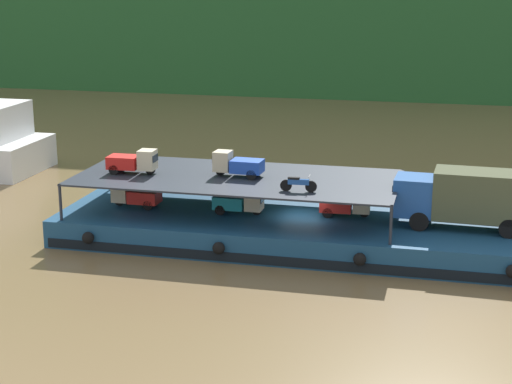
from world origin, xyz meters
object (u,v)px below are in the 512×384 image
covered_lorry (466,197)px  mini_truck_lower_aft (239,202)px  mini_truck_lower_mid (346,204)px  mini_truck_lower_stern (135,195)px  mini_truck_upper_mid (237,164)px  motorcycle_upper_port (298,183)px  cargo_barge (304,229)px  mini_truck_upper_stern (133,161)px

covered_lorry → mini_truck_lower_aft: 12.09m
mini_truck_lower_mid → mini_truck_lower_stern: bearing=-175.5°
mini_truck_lower_aft → mini_truck_lower_mid: (5.78, 0.91, 0.00)m
covered_lorry → mini_truck_upper_mid: (-12.27, 0.33, 1.00)m
mini_truck_upper_mid → motorcycle_upper_port: (3.87, -2.40, -0.26)m
cargo_barge → mini_truck_lower_stern: (-9.68, -0.36, 1.44)m
mini_truck_lower_stern → motorcycle_upper_port: (9.76, -1.96, 1.74)m
cargo_barge → mini_truck_lower_aft: bearing=-174.9°
covered_lorry → motorcycle_upper_port: 8.68m
mini_truck_lower_aft → motorcycle_upper_port: size_ratio=1.45×
mini_truck_upper_stern → mini_truck_lower_mid: bearing=5.7°
cargo_barge → mini_truck_upper_stern: (-9.63, -0.59, 3.44)m
motorcycle_upper_port → covered_lorry: bearing=13.9°
mini_truck_upper_stern → mini_truck_upper_mid: size_ratio=0.99×
cargo_barge → mini_truck_lower_aft: 3.87m
covered_lorry → mini_truck_upper_mid: size_ratio=2.84×
mini_truck_lower_stern → mini_truck_upper_mid: (5.89, 0.44, 2.00)m
mini_truck_lower_stern → mini_truck_lower_aft: size_ratio=1.00×
mini_truck_lower_stern → mini_truck_lower_aft: 6.11m
motorcycle_upper_port → mini_truck_lower_mid: bearing=53.7°
cargo_barge → covered_lorry: 8.82m
mini_truck_upper_stern → motorcycle_upper_port: 9.86m
covered_lorry → mini_truck_lower_stern: 18.18m
mini_truck_upper_mid → motorcycle_upper_port: mini_truck_upper_mid is taller
mini_truck_lower_mid → mini_truck_upper_mid: (-6.00, -0.50, 2.00)m
mini_truck_upper_mid → cargo_barge: bearing=-1.3°
mini_truck_lower_aft → motorcycle_upper_port: 4.51m
mini_truck_lower_mid → mini_truck_upper_stern: 12.06m
mini_truck_lower_mid → mini_truck_upper_mid: bearing=-175.3°
mini_truck_lower_stern → mini_truck_upper_mid: 6.23m
mini_truck_lower_aft → mini_truck_lower_mid: 5.85m
mini_truck_lower_stern → mini_truck_upper_mid: size_ratio=0.99×
mini_truck_lower_aft → cargo_barge: bearing=5.1°
mini_truck_lower_aft → mini_truck_upper_mid: (-0.22, 0.41, 2.00)m
mini_truck_upper_stern → motorcycle_upper_port: size_ratio=1.45×
covered_lorry → mini_truck_lower_stern: covered_lorry is taller
mini_truck_upper_stern → mini_truck_upper_mid: 5.88m
cargo_barge → mini_truck_upper_mid: mini_truck_upper_mid is taller
covered_lorry → motorcycle_upper_port: size_ratio=4.16×
covered_lorry → mini_truck_upper_mid: mini_truck_upper_mid is taller
mini_truck_lower_aft → mini_truck_upper_mid: bearing=118.2°
mini_truck_lower_stern → mini_truck_lower_mid: same height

